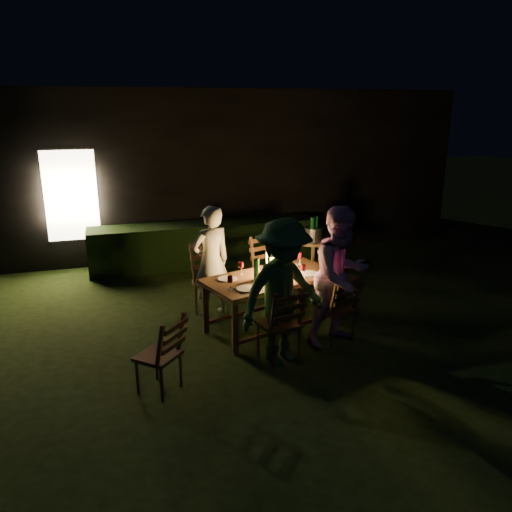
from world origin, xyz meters
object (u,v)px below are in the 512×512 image
object	(u,v)px
chair_near_left	(279,336)
person_opp_left	(283,293)
chair_near_right	(336,319)
chair_end	(339,288)
chair_spare	(160,368)
dining_table	(272,281)
person_opp_right	(341,276)
bottle_table	(256,269)
ice_bucket	(314,234)
person_house_side	(211,262)
chair_far_right	(271,282)
side_table	(313,245)
chair_far_left	(214,294)
lantern	(273,263)
bottle_bucket_a	(312,232)
bottle_bucket_b	(316,230)

from	to	relation	value
chair_near_left	person_opp_left	distance (m)	0.56
chair_near_right	chair_end	xyz separation A→B (m)	(0.51, 0.97, 0.02)
chair_near_left	chair_end	size ratio (longest dim) A/B	0.99
chair_near_left	chair_spare	world-z (taller)	chair_near_left
dining_table	person_opp_right	world-z (taller)	person_opp_right
bottle_table	ice_bucket	bearing A→B (deg)	46.96
chair_spare	person_house_side	world-z (taller)	person_house_side
bottle_table	ice_bucket	size ratio (longest dim) A/B	0.93
chair_spare	person_house_side	distance (m)	2.10
chair_near_right	ice_bucket	xyz separation A→B (m)	(0.57, 2.10, 0.57)
chair_near_left	chair_far_right	distance (m)	1.84
chair_far_right	person_house_side	bearing A→B (deg)	-3.79
chair_near_right	chair_end	bearing A→B (deg)	49.55
chair_far_right	side_table	bearing A→B (deg)	-166.32
chair_far_left	lantern	xyz separation A→B (m)	(0.69, -0.54, 0.57)
bottle_table	ice_bucket	world-z (taller)	bottle_table
chair_end	person_opp_left	size ratio (longest dim) A/B	0.58
chair_near_right	chair_spare	world-z (taller)	chair_near_right
side_table	bottle_bucket_a	xyz separation A→B (m)	(-0.05, -0.04, 0.25)
bottle_bucket_b	person_opp_right	bearing A→B (deg)	-105.51
chair_spare	bottle_bucket_a	xyz separation A→B (m)	(2.80, 2.62, 0.63)
person_opp_right	person_opp_left	world-z (taller)	person_opp_right
chair_far_right	ice_bucket	bearing A→B (deg)	-166.32
person_house_side	ice_bucket	xyz separation A→B (m)	(1.91, 0.86, 0.05)
chair_spare	ice_bucket	xyz separation A→B (m)	(2.85, 2.66, 0.58)
person_house_side	ice_bucket	size ratio (longest dim) A/B	5.31
dining_table	chair_spare	xyz separation A→B (m)	(-1.61, -1.16, -0.39)
chair_far_right	person_house_side	size ratio (longest dim) A/B	0.65
lantern	ice_bucket	distance (m)	1.88
person_opp_right	side_table	xyz separation A→B (m)	(0.56, 2.15, -0.22)
chair_near_right	chair_far_left	xyz separation A→B (m)	(-1.32, 1.20, 0.05)
chair_far_left	chair_end	xyz separation A→B (m)	(1.83, -0.23, -0.03)
person_opp_right	side_table	bearing A→B (deg)	57.77
chair_far_left	side_table	world-z (taller)	chair_far_left
person_opp_left	bottle_table	distance (m)	0.84
person_opp_right	ice_bucket	distance (m)	2.22
chair_far_left	lantern	size ratio (longest dim) A/B	3.10
ice_bucket	dining_table	bearing A→B (deg)	-129.43
chair_near_right	chair_far_left	size ratio (longest dim) A/B	0.86
chair_near_right	ice_bucket	bearing A→B (deg)	62.11
person_opp_right	chair_far_left	bearing A→B (deg)	119.44
chair_end	chair_far_left	bearing A→B (deg)	-122.12
dining_table	person_opp_right	bearing A→B (deg)	-61.24
person_house_side	person_opp_right	size ratio (longest dim) A/B	0.91
person_house_side	bottle_bucket_b	xyz separation A→B (m)	(1.96, 0.90, 0.10)
side_table	dining_table	bearing A→B (deg)	-129.43
bottle_bucket_b	chair_near_left	bearing A→B (deg)	-121.55
chair_spare	bottle_table	world-z (taller)	bottle_table
lantern	side_table	size ratio (longest dim) A/B	0.47
chair_near_right	chair_end	world-z (taller)	chair_end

